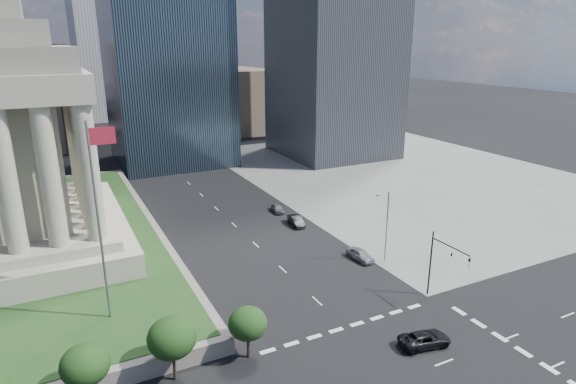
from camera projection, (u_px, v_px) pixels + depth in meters
ground at (161, 158)px, 123.62m from camera, size 500.00×500.00×0.00m
sidewalk_ne at (404, 173)px, 109.32m from camera, size 68.00×90.00×0.03m
flagpole at (99, 213)px, 45.58m from camera, size 2.52×0.24×20.00m
midrise_glass at (164, 35)px, 111.23m from camera, size 26.00×26.00×60.00m
building_filler_ne at (235, 100)px, 159.93m from camera, size 20.00×30.00×20.00m
building_filler_nw at (23, 97)px, 132.08m from camera, size 24.00×30.00×28.00m
traffic_signal_ne at (443, 260)px, 53.92m from camera, size 0.30×5.74×8.00m
street_lamp_north at (386, 223)px, 63.78m from camera, size 2.13×0.22×10.00m
pickup_truck at (425, 339)px, 47.17m from camera, size 3.26×5.54×1.45m
parked_sedan_near at (360, 255)px, 65.73m from camera, size 4.68×2.12×1.56m
parked_sedan_mid at (296, 221)px, 78.14m from camera, size 2.26×4.84×1.54m
parked_sedan_far at (278, 208)px, 84.19m from camera, size 2.21×4.16×1.35m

